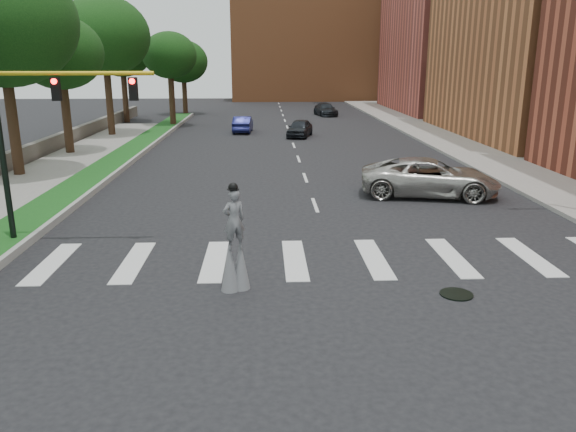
{
  "coord_description": "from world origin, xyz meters",
  "views": [
    {
      "loc": [
        -2.23,
        -16.03,
        6.23
      ],
      "look_at": [
        -1.54,
        0.17,
        1.7
      ],
      "focal_mm": 35.0,
      "sensor_mm": 36.0,
      "label": 1
    }
  ],
  "objects": [
    {
      "name": "car_mid",
      "position": [
        -4.08,
        34.12,
        0.71
      ],
      "size": [
        1.74,
        4.41,
        1.43
      ],
      "primitive_type": "imported",
      "rotation": [
        0.0,
        0.0,
        3.09
      ],
      "color": "#171B53",
      "rests_on": "ground"
    },
    {
      "name": "car_far",
      "position": [
        4.89,
        49.15,
        0.69
      ],
      "size": [
        2.72,
        5.03,
        1.38
      ],
      "primitive_type": "imported",
      "rotation": [
        0.0,
        0.0,
        0.17
      ],
      "color": "black",
      "rests_on": "ground"
    },
    {
      "name": "manhole",
      "position": [
        3.0,
        -2.0,
        0.02
      ],
      "size": [
        0.9,
        0.9,
        0.04
      ],
      "primitive_type": "cylinder",
      "color": "black",
      "rests_on": "ground"
    },
    {
      "name": "car_near",
      "position": [
        0.77,
        30.9,
        0.72
      ],
      "size": [
        2.69,
        4.52,
        1.44
      ],
      "primitive_type": "imported",
      "rotation": [
        0.0,
        0.0,
        -0.25
      ],
      "color": "black",
      "rests_on": "ground"
    },
    {
      "name": "tree_4",
      "position": [
        -14.99,
        31.77,
        8.06
      ],
      "size": [
        7.34,
        7.34,
        11.21
      ],
      "color": "#2F1E13",
      "rests_on": "ground"
    },
    {
      "name": "stone_wall",
      "position": [
        -17.0,
        22.0,
        0.55
      ],
      "size": [
        0.5,
        56.0,
        1.1
      ],
      "primitive_type": "cube",
      "color": "#5C564F",
      "rests_on": "ground"
    },
    {
      "name": "sidewalk_left",
      "position": [
        -14.5,
        10.0,
        0.09
      ],
      "size": [
        4.0,
        60.0,
        0.18
      ],
      "primitive_type": "cube",
      "color": "gray",
      "rests_on": "ground"
    },
    {
      "name": "tree_6",
      "position": [
        -10.98,
        38.99,
        6.58
      ],
      "size": [
        5.07,
        5.07,
        8.8
      ],
      "color": "#2F1E13",
      "rests_on": "ground"
    },
    {
      "name": "building_backdrop",
      "position": [
        6.0,
        78.0,
        9.0
      ],
      "size": [
        26.0,
        14.0,
        18.0
      ],
      "primitive_type": "cube",
      "color": "#B36538",
      "rests_on": "ground"
    },
    {
      "name": "tree_5",
      "position": [
        -16.33,
        42.91,
        7.12
      ],
      "size": [
        6.15,
        6.15,
        9.77
      ],
      "color": "#2F1E13",
      "rests_on": "ground"
    },
    {
      "name": "sidewalk_right",
      "position": [
        12.5,
        25.0,
        0.09
      ],
      "size": [
        5.0,
        90.0,
        0.18
      ],
      "primitive_type": "cube",
      "color": "gray",
      "rests_on": "ground"
    },
    {
      "name": "traffic_signal",
      "position": [
        -9.78,
        3.0,
        4.15
      ],
      "size": [
        5.3,
        0.23,
        6.2
      ],
      "color": "black",
      "rests_on": "ground"
    },
    {
      "name": "median_curb",
      "position": [
        -10.45,
        20.0,
        0.14
      ],
      "size": [
        0.2,
        60.0,
        0.28
      ],
      "primitive_type": "cube",
      "color": "#989893",
      "rests_on": "ground"
    },
    {
      "name": "grass_median",
      "position": [
        -11.5,
        20.0,
        0.12
      ],
      "size": [
        2.0,
        60.0,
        0.25
      ],
      "primitive_type": "cube",
      "color": "#154918",
      "rests_on": "ground"
    },
    {
      "name": "building_far",
      "position": [
        22.0,
        54.0,
        10.0
      ],
      "size": [
        16.0,
        22.0,
        20.0
      ],
      "primitive_type": "cube",
      "color": "#BB5245",
      "rests_on": "ground"
    },
    {
      "name": "tree_2",
      "position": [
        -15.67,
        14.84,
        8.07
      ],
      "size": [
        7.78,
        7.78,
        11.39
      ],
      "color": "#2F1E13",
      "rests_on": "ground"
    },
    {
      "name": "suv_crossing",
      "position": [
        5.55,
        9.54,
        0.89
      ],
      "size": [
        6.85,
        4.17,
        1.77
      ],
      "primitive_type": "imported",
      "rotation": [
        0.0,
        0.0,
        1.37
      ],
      "color": "#B0ADA6",
      "rests_on": "ground"
    },
    {
      "name": "tree_7",
      "position": [
        -11.42,
        51.21,
        5.99
      ],
      "size": [
        5.64,
        5.64,
        8.42
      ],
      "color": "#2F1E13",
      "rests_on": "ground"
    },
    {
      "name": "ground_plane",
      "position": [
        0.0,
        0.0,
        0.0
      ],
      "size": [
        160.0,
        160.0,
        0.0
      ],
      "primitive_type": "plane",
      "color": "black",
      "rests_on": "ground"
    },
    {
      "name": "stilt_performer",
      "position": [
        -3.07,
        -1.33,
        1.21
      ],
      "size": [
        0.81,
        0.64,
        3.07
      ],
      "rotation": [
        0.0,
        0.0,
        3.54
      ],
      "color": "#2F1E13",
      "rests_on": "ground"
    },
    {
      "name": "tree_3",
      "position": [
        -15.37,
        22.34,
        6.62
      ],
      "size": [
        5.53,
        5.53,
        9.02
      ],
      "color": "#2F1E13",
      "rests_on": "ground"
    }
  ]
}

